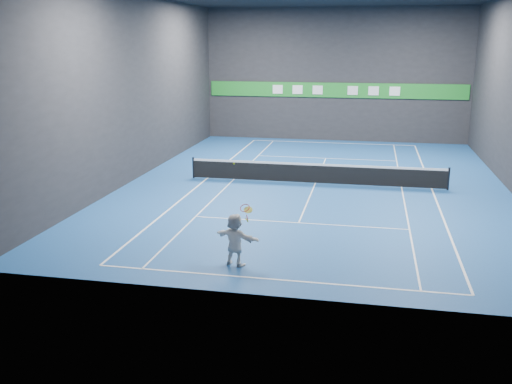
% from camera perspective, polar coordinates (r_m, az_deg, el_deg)
% --- Properties ---
extents(ground, '(26.00, 26.00, 0.00)m').
position_cam_1_polar(ground, '(28.00, 5.94, 0.84)').
color(ground, '#19498B').
rests_on(ground, ground).
extents(wall_back, '(18.00, 0.10, 9.00)m').
position_cam_1_polar(wall_back, '(40.22, 7.97, 11.48)').
color(wall_back, '#242426').
rests_on(wall_back, ground).
extents(wall_front, '(18.00, 0.10, 9.00)m').
position_cam_1_polar(wall_front, '(14.47, 1.32, 6.05)').
color(wall_front, '#242426').
rests_on(wall_front, ground).
extents(wall_left, '(0.10, 26.00, 9.00)m').
position_cam_1_polar(wall_left, '(29.50, -11.77, 10.19)').
color(wall_left, '#242426').
rests_on(wall_left, ground).
extents(baseline_near, '(10.98, 0.08, 0.01)m').
position_cam_1_polar(baseline_near, '(16.78, 1.90, -8.73)').
color(baseline_near, white).
rests_on(baseline_near, ground).
extents(baseline_far, '(10.98, 0.08, 0.01)m').
position_cam_1_polar(baseline_far, '(39.62, 7.64, 4.89)').
color(baseline_far, white).
rests_on(baseline_far, ground).
extents(sideline_doubles_left, '(0.08, 23.78, 0.01)m').
position_cam_1_polar(sideline_doubles_left, '(29.01, -4.91, 1.37)').
color(sideline_doubles_left, white).
rests_on(sideline_doubles_left, ground).
extents(sideline_doubles_right, '(0.08, 23.78, 0.01)m').
position_cam_1_polar(sideline_doubles_right, '(28.05, 17.17, 0.29)').
color(sideline_doubles_right, white).
rests_on(sideline_doubles_right, ground).
extents(sideline_singles_left, '(0.06, 23.78, 0.01)m').
position_cam_1_polar(sideline_singles_left, '(28.66, -2.26, 1.24)').
color(sideline_singles_left, white).
rests_on(sideline_singles_left, ground).
extents(sideline_singles_right, '(0.06, 23.78, 0.01)m').
position_cam_1_polar(sideline_singles_right, '(27.94, 14.36, 0.43)').
color(sideline_singles_right, white).
rests_on(sideline_singles_right, ground).
extents(service_line_near, '(8.23, 0.06, 0.01)m').
position_cam_1_polar(service_line_near, '(21.87, 4.29, -3.09)').
color(service_line_near, white).
rests_on(service_line_near, ground).
extents(service_line_far, '(8.23, 0.06, 0.01)m').
position_cam_1_polar(service_line_far, '(34.23, 7.00, 3.37)').
color(service_line_far, white).
rests_on(service_line_far, ground).
extents(center_service_line, '(0.06, 12.80, 0.01)m').
position_cam_1_polar(center_service_line, '(28.00, 5.94, 0.85)').
color(center_service_line, white).
rests_on(center_service_line, ground).
extents(player, '(1.61, 1.00, 1.66)m').
position_cam_1_polar(player, '(17.53, -2.11, -4.78)').
color(player, white).
rests_on(player, ground).
extents(tennis_ball, '(0.06, 0.06, 0.06)m').
position_cam_1_polar(tennis_ball, '(17.13, -2.22, 2.86)').
color(tennis_ball, '#B7DE25').
rests_on(tennis_ball, player).
extents(tennis_net, '(12.50, 0.10, 1.07)m').
position_cam_1_polar(tennis_net, '(27.88, 5.97, 1.92)').
color(tennis_net, black).
rests_on(tennis_net, ground).
extents(sponsor_banner, '(17.64, 0.11, 1.00)m').
position_cam_1_polar(sponsor_banner, '(40.22, 7.92, 10.05)').
color(sponsor_banner, '#1D8828').
rests_on(sponsor_banner, wall_back).
extents(tennis_racket, '(0.50, 0.36, 0.61)m').
position_cam_1_polar(tennis_racket, '(17.21, -1.06, -1.81)').
color(tennis_racket, red).
rests_on(tennis_racket, player).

